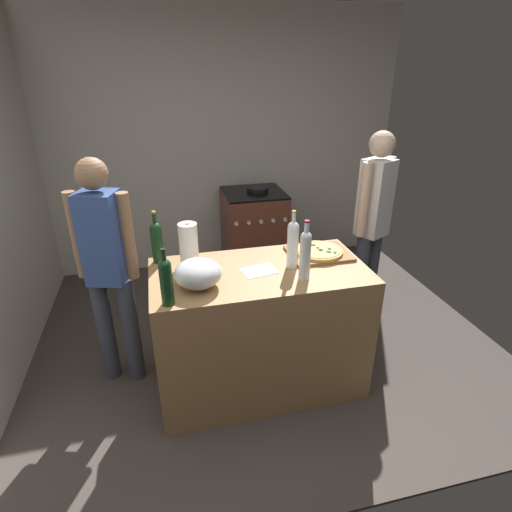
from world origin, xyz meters
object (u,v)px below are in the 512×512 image
mixing_bowl (198,273)px  wine_bottle_dark (293,243)px  person_in_stripes (107,263)px  stove (254,232)px  pizza (319,251)px  wine_bottle_green (166,280)px  person_in_red (372,220)px  wine_bottle_clear (305,253)px  paper_towel_roll (189,244)px  wine_bottle_amber (157,241)px

mixing_bowl → wine_bottle_dark: 0.61m
person_in_stripes → stove: bearing=47.3°
pizza → stove: (-0.07, 1.57, -0.47)m
wine_bottle_green → person_in_stripes: size_ratio=0.21×
wine_bottle_dark → person_in_stripes: 1.18m
stove → person_in_red: (0.71, -1.12, 0.48)m
wine_bottle_dark → wine_bottle_green: bearing=-161.3°
wine_bottle_green → person_in_red: (1.64, 0.83, -0.11)m
wine_bottle_green → stove: bearing=64.5°
mixing_bowl → person_in_red: 1.61m
pizza → stove: size_ratio=0.34×
pizza → wine_bottle_dark: (-0.23, -0.13, 0.14)m
wine_bottle_dark → wine_bottle_clear: (0.02, -0.16, 0.00)m
wine_bottle_dark → wine_bottle_clear: 0.17m
wine_bottle_green → person_in_stripes: person_in_stripes is taller
mixing_bowl → wine_bottle_green: size_ratio=0.84×
pizza → wine_bottle_clear: wine_bottle_clear is taller
wine_bottle_clear → wine_bottle_green: bearing=-172.9°
paper_towel_roll → wine_bottle_amber: 0.21m
wine_bottle_green → paper_towel_roll: bearing=71.2°
person_in_stripes → wine_bottle_dark: bearing=-14.5°
pizza → wine_bottle_dark: wine_bottle_dark is taller
wine_bottle_clear → wine_bottle_dark: bearing=97.4°
person_in_stripes → person_in_red: person_in_red is taller
wine_bottle_dark → person_in_red: bearing=33.5°
paper_towel_roll → wine_bottle_amber: wine_bottle_amber is taller
wine_bottle_amber → stove: (0.97, 1.42, -0.59)m
wine_bottle_dark → person_in_red: size_ratio=0.23×
pizza → mixing_bowl: bearing=-164.0°
paper_towel_roll → wine_bottle_dark: (0.62, -0.20, 0.03)m
paper_towel_roll → wine_bottle_green: size_ratio=0.86×
mixing_bowl → wine_bottle_dark: bearing=10.6°
wine_bottle_amber → person_in_stripes: person_in_stripes is taller
wine_bottle_clear → wine_bottle_green: wine_bottle_clear is taller
wine_bottle_dark → person_in_stripes: person_in_stripes is taller
wine_bottle_clear → person_in_stripes: person_in_stripes is taller
wine_bottle_dark → pizza: bearing=28.8°
wine_bottle_green → person_in_red: size_ratio=0.20×
wine_bottle_amber → mixing_bowl: bearing=-61.1°
mixing_bowl → stove: size_ratio=0.29×
mixing_bowl → stove: (0.76, 1.80, -0.53)m
stove → person_in_stripes: 1.96m
wine_bottle_amber → person_in_red: person_in_red is taller
wine_bottle_green → wine_bottle_amber: bearing=93.7°
wine_bottle_clear → stove: size_ratio=0.40×
stove → paper_towel_roll: bearing=-117.5°
wine_bottle_clear → wine_bottle_green: (-0.80, -0.10, -0.02)m
mixing_bowl → person_in_stripes: person_in_stripes is taller
wine_bottle_amber → wine_bottle_dark: bearing=-18.7°
pizza → wine_bottle_amber: wine_bottle_amber is taller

